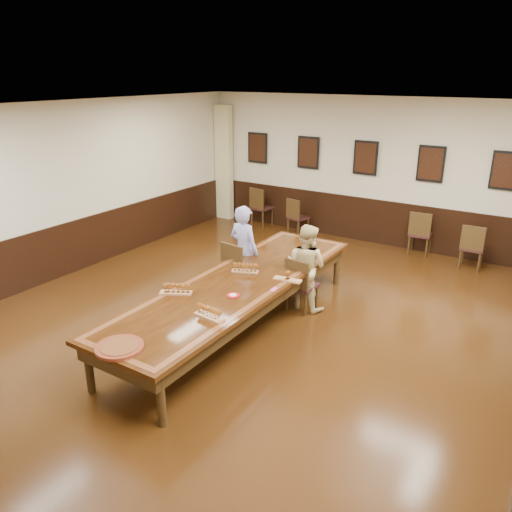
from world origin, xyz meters
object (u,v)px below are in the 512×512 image
Objects in this scene: spare_chair_d at (473,246)px; spare_chair_a at (262,206)px; person_man at (244,251)px; chair_woman at (302,283)px; spare_chair_b at (298,216)px; conference_table at (238,290)px; carved_platter at (119,347)px; person_woman at (306,267)px; spare_chair_c at (421,233)px; chair_man at (240,269)px.

spare_chair_a is at bearing -4.99° from spare_chair_d.
spare_chair_a is 4.22m from person_man.
chair_woman reaches higher than spare_chair_b.
spare_chair_b reaches higher than conference_table.
spare_chair_d is at bearing 60.86° from conference_table.
spare_chair_b is at bearing 101.46° from carved_platter.
spare_chair_a reaches higher than carved_platter.
chair_woman is 0.28m from person_woman.
spare_chair_c reaches higher than chair_woman.
chair_man is 1.03× the size of spare_chair_a.
spare_chair_a is at bearing 109.65° from carved_platter.
chair_woman reaches higher than carved_platter.
chair_woman is 4.05m from spare_chair_b.
person_man is 3.39m from carved_platter.
spare_chair_b is 0.18× the size of conference_table.
spare_chair_c is 0.19× the size of conference_table.
spare_chair_d reaches higher than conference_table.
spare_chair_d is at bearing -124.40° from chair_man.
spare_chair_c is at bearing -161.94° from spare_chair_b.
conference_table is at bearing 89.04° from carved_platter.
spare_chair_a is 3.97m from spare_chair_c.
carved_platter is at bearing 107.08° from chair_man.
spare_chair_b is (1.13, -0.18, -0.04)m from spare_chair_a.
chair_woman is 0.57× the size of person_man.
spare_chair_c is 0.60× the size of person_man.
person_woman reaches higher than spare_chair_c.
person_man is at bearing 119.54° from conference_table.
conference_table is (0.60, -1.06, -0.18)m from person_man.
spare_chair_a is at bearing 5.59° from spare_chair_b.
spare_chair_d is at bearing -115.92° from chair_woman.
spare_chair_a is 0.68× the size of person_woman.
spare_chair_c is 0.67× the size of person_woman.
chair_man is 1.14m from conference_table.
spare_chair_a reaches higher than spare_chair_b.
spare_chair_d is (5.06, -0.31, -0.03)m from spare_chair_a.
carved_platter is at bearing 84.49° from person_woman.
person_woman is at bearing 72.63° from spare_chair_c.
chair_man is 1.05× the size of spare_chair_c.
chair_woman is 0.64× the size of person_woman.
person_woman is at bearing 57.93° from spare_chair_d.
person_man reaches higher than carved_platter.
spare_chair_b is at bearing -3.35° from spare_chair_d.
person_man is 1.12× the size of person_woman.
spare_chair_d is 0.64× the size of person_woman.
spare_chair_c is 4.23m from person_man.
person_man reaches higher than spare_chair_c.
spare_chair_b is 0.62× the size of person_woman.
spare_chair_d reaches higher than chair_woman.
chair_man reaches higher than conference_table.
spare_chair_d is at bearing -116.56° from person_woman.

